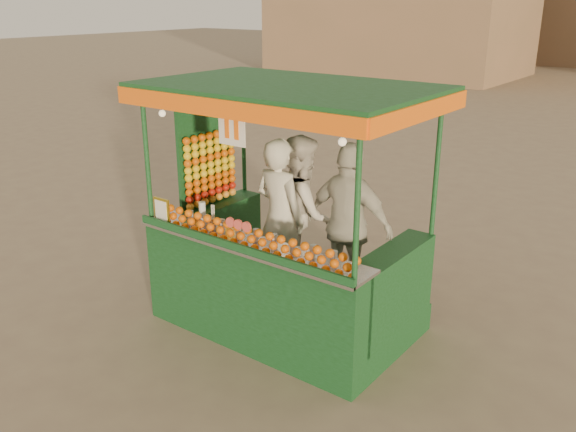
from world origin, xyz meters
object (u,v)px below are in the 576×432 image
Objects in this scene: vendor_left at (280,217)px; vendor_right at (349,224)px; juice_cart at (275,254)px; vendor_middle at (302,213)px.

vendor_right is (0.64, 0.24, 0.00)m from vendor_left.
vendor_middle is at bearing 91.81° from juice_cart.
juice_cart reaches higher than vendor_right.
juice_cart is 1.66× the size of vendor_left.
vendor_right reaches higher than vendor_left.
juice_cart is at bearing 121.73° from vendor_left.
vendor_right is at bearing -154.29° from vendor_left.
juice_cart is 0.75m from vendor_right.
juice_cart reaches higher than vendor_middle.
vendor_right is (0.54, 0.43, 0.29)m from juice_cart.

